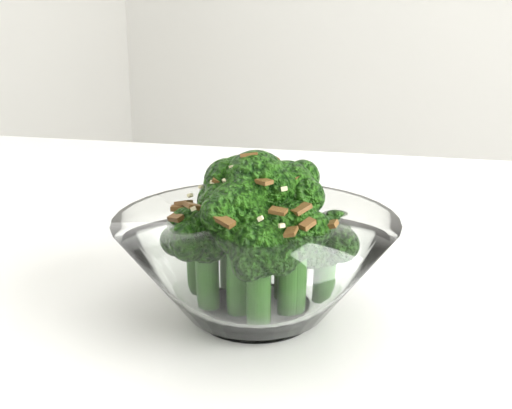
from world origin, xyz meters
The scene contains 2 objects.
table centered at (0.03, -0.04, 0.68)m, with size 1.40×1.16×0.75m.
broccoli_dish centered at (0.15, -0.16, 0.80)m, with size 0.20×0.20×0.12m.
Camera 1 is at (0.40, -0.55, 0.98)m, focal length 50.00 mm.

